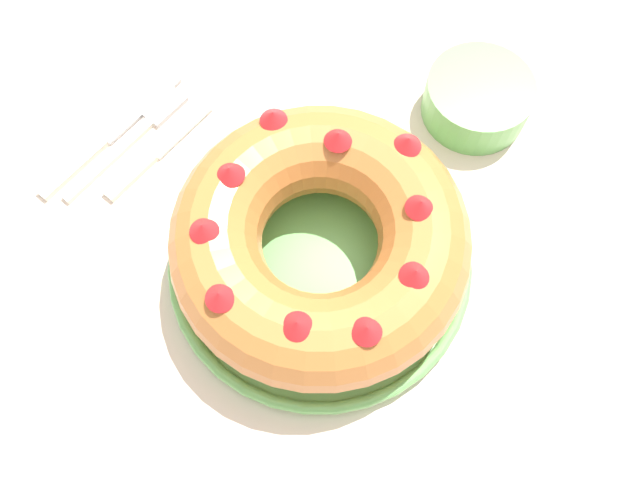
% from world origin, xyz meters
% --- Properties ---
extents(ground_plane, '(8.00, 8.00, 0.00)m').
position_xyz_m(ground_plane, '(0.00, 0.00, 0.00)').
color(ground_plane, gray).
extents(dining_table, '(1.17, 1.29, 0.75)m').
position_xyz_m(dining_table, '(0.00, 0.00, 0.66)').
color(dining_table, beige).
rests_on(dining_table, ground_plane).
extents(serving_dish, '(0.31, 0.31, 0.02)m').
position_xyz_m(serving_dish, '(-0.01, -0.01, 0.76)').
color(serving_dish, '#6BB760').
rests_on(serving_dish, dining_table).
extents(bundt_cake, '(0.29, 0.29, 0.10)m').
position_xyz_m(bundt_cake, '(-0.01, -0.01, 0.81)').
color(bundt_cake, '#C67538').
rests_on(bundt_cake, serving_dish).
extents(fork, '(0.02, 0.18, 0.01)m').
position_xyz_m(fork, '(-0.27, -0.02, 0.75)').
color(fork, white).
rests_on(fork, dining_table).
extents(serving_knife, '(0.02, 0.21, 0.01)m').
position_xyz_m(serving_knife, '(-0.29, -0.05, 0.75)').
color(serving_knife, white).
rests_on(serving_knife, dining_table).
extents(cake_knife, '(0.02, 0.16, 0.01)m').
position_xyz_m(cake_knife, '(-0.23, -0.03, 0.75)').
color(cake_knife, white).
rests_on(cake_knife, dining_table).
extents(side_bowl, '(0.12, 0.12, 0.05)m').
position_xyz_m(side_bowl, '(0.01, 0.25, 0.77)').
color(side_bowl, '#6BB760').
rests_on(side_bowl, dining_table).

